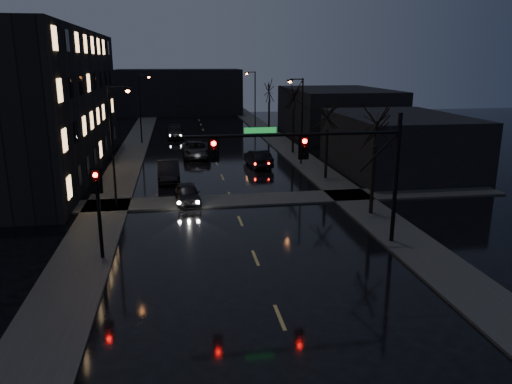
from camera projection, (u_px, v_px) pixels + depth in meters
name	position (u px, v px, depth m)	size (l,w,h in m)	color
ground	(291.00, 346.00, 17.23)	(160.00, 160.00, 0.00)	black
sidewalk_left	(128.00, 159.00, 49.35)	(3.00, 140.00, 0.12)	#2D2D2B
sidewalk_right	(296.00, 154.00, 51.91)	(3.00, 140.00, 0.12)	#2D2D2B
sidewalk_cross	(232.00, 200.00, 34.88)	(40.00, 3.00, 0.12)	#2D2D2B
apartment_block	(21.00, 104.00, 41.85)	(12.00, 30.00, 12.00)	black
commercial_right_near	(398.00, 143.00, 43.75)	(10.00, 14.00, 5.00)	black
commercial_right_far	(337.00, 112.00, 64.86)	(12.00, 18.00, 6.00)	black
far_block	(179.00, 92.00, 90.23)	(22.00, 10.00, 8.00)	black
signal_mast	(328.00, 156.00, 25.15)	(11.11, 0.41, 7.00)	black
signal_pole_left	(98.00, 201.00, 23.91)	(0.35, 0.41, 4.53)	black
tree_near	(377.00, 117.00, 30.27)	(3.52, 3.52, 8.08)	black
tree_mid_a	(328.00, 108.00, 39.92)	(3.30, 3.30, 7.58)	black
tree_mid_b	(294.00, 90.00, 51.18)	(3.74, 3.74, 8.59)	black
tree_far	(269.00, 88.00, 64.69)	(3.43, 3.43, 7.88)	black
streetlight_l_near	(115.00, 137.00, 32.05)	(1.53, 0.28, 8.00)	black
streetlight_l_far	(142.00, 103.00, 57.83)	(1.53, 0.28, 8.00)	black
streetlight_r_mid	(300.00, 114.00, 45.80)	(1.53, 0.28, 8.00)	black
streetlight_r_far	(254.00, 94.00, 72.53)	(1.53, 0.28, 8.00)	black
oncoming_car_a	(187.00, 193.00, 34.31)	(1.60, 3.97, 1.35)	black
oncoming_car_b	(168.00, 171.00, 40.69)	(1.73, 4.98, 1.64)	black
oncoming_car_c	(196.00, 150.00, 50.51)	(2.63, 5.71, 1.59)	black
oncoming_car_d	(175.00, 132.00, 63.07)	(2.11, 5.19, 1.51)	black
lead_car	(258.00, 158.00, 46.11)	(1.64, 4.70, 1.55)	black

